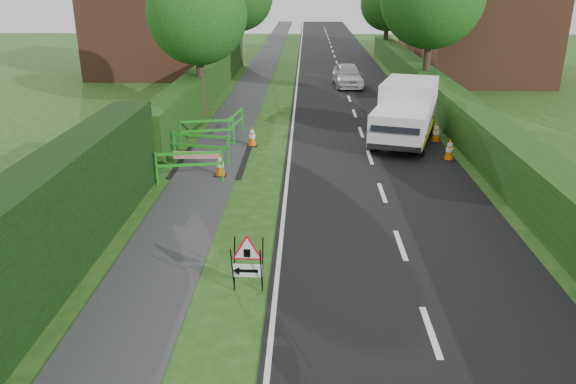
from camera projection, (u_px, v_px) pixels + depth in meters
name	position (u px, v px, depth m)	size (l,w,h in m)	color
ground	(289.00, 366.00, 9.18)	(120.00, 120.00, 0.00)	#1A4513
road_surface	(337.00, 64.00, 41.81)	(6.00, 90.00, 0.02)	black
footpath	(264.00, 64.00, 41.98)	(2.00, 90.00, 0.02)	#2D2D30
hedge_west_far	(208.00, 98.00, 29.89)	(1.00, 24.00, 1.80)	#14380F
hedge_east	(453.00, 128.00, 23.93)	(1.20, 50.00, 1.50)	#14380F
house_west	(150.00, 29.00, 36.49)	(7.50, 7.40, 7.88)	brown
house_east_a	(485.00, 33.00, 33.98)	(7.50, 7.40, 7.88)	brown
house_east_b	(448.00, 18.00, 47.03)	(7.50, 7.40, 7.88)	brown
tree_nw	(197.00, 14.00, 24.55)	(4.40, 4.40, 6.70)	#2D2116
tree_fe	(388.00, 3.00, 42.99)	(4.20, 4.20, 6.33)	#2D2116
triangle_sign	(246.00, 259.00, 11.11)	(0.74, 0.74, 1.06)	black
works_van	(406.00, 111.00, 21.47)	(3.27, 5.27, 2.25)	silver
traffic_cone_0	(450.00, 149.00, 19.49)	(0.38, 0.38, 0.79)	black
traffic_cone_1	(436.00, 132.00, 21.66)	(0.38, 0.38, 0.79)	black
traffic_cone_2	(430.00, 118.00, 23.83)	(0.38, 0.38, 0.79)	black
traffic_cone_3	(220.00, 164.00, 17.92)	(0.38, 0.38, 0.79)	black
traffic_cone_4	(252.00, 136.00, 21.15)	(0.38, 0.38, 0.79)	black
ped_barrier_0	(189.00, 162.00, 17.31)	(2.09, 0.70, 1.00)	#1D9C1C
ped_barrier_1	(201.00, 144.00, 19.26)	(2.08, 0.82, 1.00)	#1D9C1C
ped_barrier_2	(207.00, 129.00, 21.25)	(2.09, 0.75, 1.00)	#1D9C1C
ped_barrier_3	(236.00, 121.00, 22.32)	(0.66, 2.09, 1.00)	#1D9C1C
redwhite_plank	(197.00, 168.00, 18.81)	(1.50, 0.04, 0.25)	red
hatchback_car	(348.00, 75.00, 32.88)	(1.57, 3.91, 1.33)	silver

